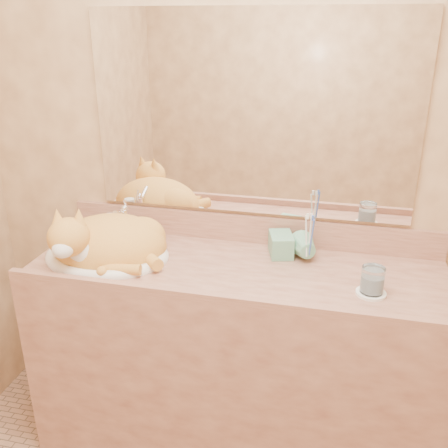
% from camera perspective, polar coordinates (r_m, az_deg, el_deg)
% --- Properties ---
extents(wall_back, '(2.40, 0.02, 2.50)m').
position_cam_1_polar(wall_back, '(2.05, 3.06, 8.42)').
color(wall_back, '#986B45').
rests_on(wall_back, ground).
extents(vanity_counter, '(1.60, 0.55, 0.85)m').
position_cam_1_polar(vanity_counter, '(2.16, 1.20, -15.18)').
color(vanity_counter, brown).
rests_on(vanity_counter, floor).
extents(mirror, '(1.30, 0.02, 0.80)m').
position_cam_1_polar(mirror, '(2.01, 3.07, 12.23)').
color(mirror, white).
rests_on(mirror, wall_back).
extents(sink_basin, '(0.50, 0.42, 0.15)m').
position_cam_1_polar(sink_basin, '(2.05, -13.35, -1.70)').
color(sink_basin, white).
rests_on(sink_basin, vanity_counter).
extents(faucet, '(0.08, 0.12, 0.16)m').
position_cam_1_polar(faucet, '(2.20, -11.20, 0.34)').
color(faucet, white).
rests_on(faucet, vanity_counter).
extents(cat, '(0.54, 0.48, 0.25)m').
position_cam_1_polar(cat, '(2.03, -13.41, -1.90)').
color(cat, orange).
rests_on(cat, sink_basin).
extents(soap_dispenser, '(0.11, 0.11, 0.20)m').
position_cam_1_polar(soap_dispenser, '(1.96, 6.87, -1.68)').
color(soap_dispenser, '#67A584').
rests_on(soap_dispenser, vanity_counter).
extents(toothbrush_cup, '(0.14, 0.14, 0.10)m').
position_cam_1_polar(toothbrush_cup, '(1.97, 9.59, -3.28)').
color(toothbrush_cup, '#67A584').
rests_on(toothbrush_cup, vanity_counter).
extents(toothbrushes, '(0.03, 0.03, 0.21)m').
position_cam_1_polar(toothbrushes, '(1.94, 9.73, -1.23)').
color(toothbrushes, white).
rests_on(toothbrushes, toothbrush_cup).
extents(saucer, '(0.10, 0.10, 0.01)m').
position_cam_1_polar(saucer, '(1.83, 16.44, -7.59)').
color(saucer, white).
rests_on(saucer, vanity_counter).
extents(water_glass, '(0.08, 0.08, 0.09)m').
position_cam_1_polar(water_glass, '(1.80, 16.62, -6.15)').
color(water_glass, silver).
rests_on(water_glass, saucer).
extents(lotion_bottle, '(0.05, 0.05, 0.12)m').
position_cam_1_polar(lotion_bottle, '(2.22, -12.87, -0.34)').
color(lotion_bottle, white).
rests_on(lotion_bottle, vanity_counter).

